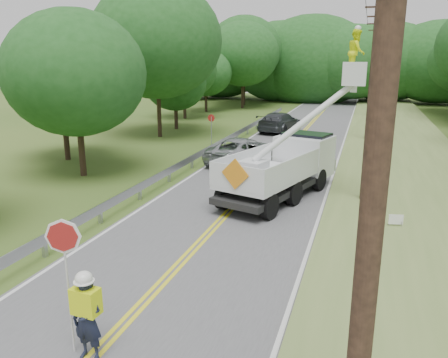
% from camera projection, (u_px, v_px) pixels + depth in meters
% --- Properties ---
extents(ground, '(140.00, 140.00, 0.00)m').
position_uv_depth(ground, '(153.00, 294.00, 11.34)').
color(ground, '#30501A').
rests_on(ground, ground).
extents(road, '(7.20, 96.00, 0.03)m').
position_uv_depth(road, '(269.00, 169.00, 24.21)').
color(road, '#525255').
rests_on(road, ground).
extents(guardrail, '(0.18, 48.00, 0.77)m').
position_uv_depth(guardrail, '(205.00, 152.00, 26.08)').
color(guardrail, '#9B9EA3').
rests_on(guardrail, ground).
extents(utility_poles, '(1.60, 43.30, 10.00)m').
position_uv_depth(utility_poles, '(373.00, 70.00, 24.15)').
color(utility_poles, black).
rests_on(utility_poles, ground).
extents(tall_grass_verge, '(7.00, 96.00, 0.30)m').
position_uv_depth(tall_grass_verge, '(408.00, 177.00, 22.09)').
color(tall_grass_verge, olive).
rests_on(tall_grass_verge, ground).
extents(treeline_left, '(10.71, 55.34, 11.43)m').
position_uv_depth(treeline_left, '(199.00, 56.00, 41.63)').
color(treeline_left, '#332319').
rests_on(treeline_left, ground).
extents(treeline_horizon, '(57.40, 14.72, 12.90)m').
position_uv_depth(treeline_horizon, '(329.00, 62.00, 61.84)').
color(treeline_horizon, '#1D4E1B').
rests_on(treeline_horizon, ground).
extents(flagger, '(1.12, 0.47, 2.87)m').
position_uv_depth(flagger, '(86.00, 313.00, 8.59)').
color(flagger, '#191E33').
rests_on(flagger, road).
extents(bucket_truck, '(5.39, 7.42, 6.88)m').
position_uv_depth(bucket_truck, '(294.00, 159.00, 19.51)').
color(bucket_truck, black).
rests_on(bucket_truck, road).
extents(suv_silver, '(3.54, 5.72, 1.48)m').
position_uv_depth(suv_silver, '(242.00, 150.00, 25.48)').
color(suv_silver, '#A6A9AE').
rests_on(suv_silver, road).
extents(suv_darkgrey, '(3.22, 5.79, 1.59)m').
position_uv_depth(suv_darkgrey, '(280.00, 122.00, 36.67)').
color(suv_darkgrey, '#363A3F').
rests_on(suv_darkgrey, road).
extents(stop_sign_permanent, '(0.50, 0.06, 2.33)m').
position_uv_depth(stop_sign_permanent, '(211.00, 126.00, 29.29)').
color(stop_sign_permanent, '#9B9EA3').
rests_on(stop_sign_permanent, ground).
extents(yard_sign, '(0.48, 0.14, 0.70)m').
position_uv_depth(yard_sign, '(396.00, 220.00, 15.07)').
color(yard_sign, white).
rests_on(yard_sign, ground).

